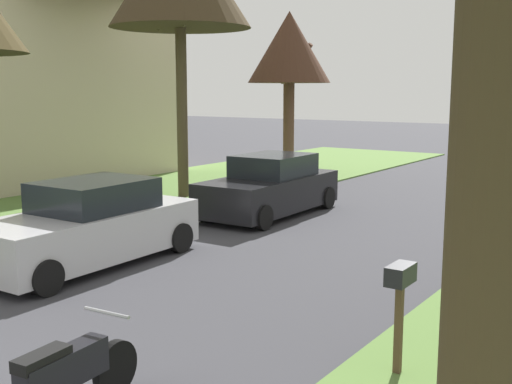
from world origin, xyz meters
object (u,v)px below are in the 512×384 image
parked_motorcycle (62,379)px  curbside_mailbox (400,287)px  parked_sedan_silver (88,226)px  street_tree_left_far (289,49)px  parked_sedan_black (270,187)px

parked_motorcycle → curbside_mailbox: 3.70m
parked_sedan_silver → parked_motorcycle: size_ratio=2.17×
street_tree_left_far → parked_sedan_silver: (3.65, -12.94, -4.04)m
curbside_mailbox → parked_sedan_silver: bearing=169.7°
street_tree_left_far → parked_sedan_silver: street_tree_left_far is taller
parked_motorcycle → parked_sedan_silver: bearing=137.0°
parked_sedan_silver → parked_sedan_black: (0.14, 5.95, 0.00)m
curbside_mailbox → parked_motorcycle: bearing=-128.0°
parked_sedan_black → curbside_mailbox: bearing=-47.8°
parked_sedan_black → parked_motorcycle: parked_sedan_black is taller
parked_motorcycle → curbside_mailbox: curbside_mailbox is taller
parked_sedan_silver → parked_sedan_black: size_ratio=1.00×
parked_sedan_silver → parked_motorcycle: parked_sedan_silver is taller
parked_sedan_silver → curbside_mailbox: (6.63, -1.20, 0.33)m
parked_sedan_silver → parked_sedan_black: bearing=88.7°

